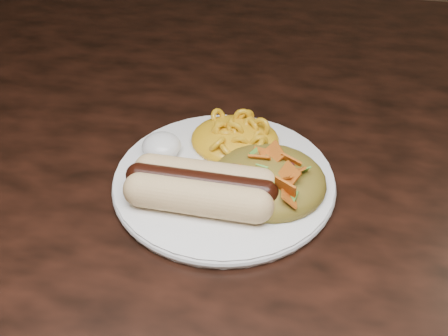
# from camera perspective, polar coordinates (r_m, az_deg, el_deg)

# --- Properties ---
(table) EXTENTS (1.60, 0.90, 0.75)m
(table) POSITION_cam_1_polar(r_m,az_deg,el_deg) (0.63, 5.99, -4.38)
(table) COLOR black
(table) RESTS_ON floor
(plate) EXTENTS (0.22, 0.22, 0.01)m
(plate) POSITION_cam_1_polar(r_m,az_deg,el_deg) (0.51, 0.00, -1.35)
(plate) COLOR white
(plate) RESTS_ON table
(hotdog) EXTENTS (0.12, 0.06, 0.03)m
(hotdog) POSITION_cam_1_polar(r_m,az_deg,el_deg) (0.47, -2.52, -2.02)
(hotdog) COLOR #FFD697
(hotdog) RESTS_ON plate
(mac_and_cheese) EXTENTS (0.11, 0.11, 0.04)m
(mac_and_cheese) POSITION_cam_1_polar(r_m,az_deg,el_deg) (0.54, 1.23, 4.26)
(mac_and_cheese) COLOR gold
(mac_and_cheese) RESTS_ON plate
(sour_cream) EXTENTS (0.05, 0.05, 0.02)m
(sour_cream) POSITION_cam_1_polar(r_m,az_deg,el_deg) (0.53, -6.85, 2.73)
(sour_cream) COLOR silver
(sour_cream) RESTS_ON plate
(taco_salad) EXTENTS (0.11, 0.10, 0.05)m
(taco_salad) POSITION_cam_1_polar(r_m,az_deg,el_deg) (0.49, 4.91, -0.37)
(taco_salad) COLOR #A0571D
(taco_salad) RESTS_ON plate
(fork) EXTENTS (0.03, 0.13, 0.00)m
(fork) POSITION_cam_1_polar(r_m,az_deg,el_deg) (0.50, -4.53, -3.34)
(fork) COLOR white
(fork) RESTS_ON table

